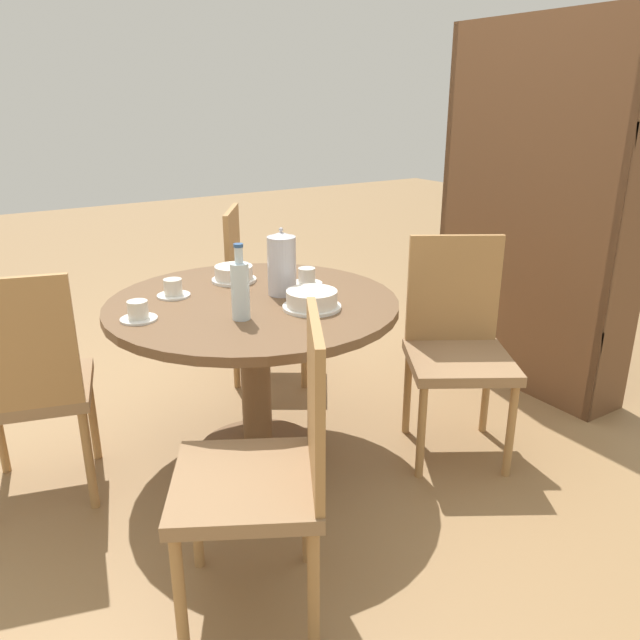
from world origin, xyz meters
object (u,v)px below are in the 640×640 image
chair_c (28,384)px  cake_second (234,274)px  cake_main (312,300)px  cup_a (307,278)px  water_bottle (240,289)px  bookshelf (534,212)px  coffee_pot (282,264)px  cup_b (173,289)px  chair_a (457,343)px  chair_b (259,290)px  cup_c (138,312)px  chair_d (269,466)px

chair_c → cake_second: (-0.12, 0.89, 0.25)m
cake_main → cake_second: cake_main is taller
cup_a → water_bottle: bearing=-60.3°
bookshelf → coffee_pot: bearing=87.1°
chair_c → cup_b: chair_c is taller
chair_a → cake_main: (-0.17, -0.62, 0.25)m
water_bottle → cake_second: water_bottle is taller
cup_b → chair_a: bearing=59.0°
chair_b → cup_c: 1.16m
chair_b → chair_c: (0.58, -1.24, 0.00)m
chair_b → cup_c: size_ratio=6.90×
cup_a → cup_c: bearing=-85.8°
chair_c → cup_a: bearing=-169.1°
coffee_pot → cake_main: bearing=1.0°
chair_b → cake_second: bearing=175.6°
water_bottle → bookshelf: bearing=93.7°
water_bottle → cake_second: bearing=157.6°
chair_c → bookshelf: size_ratio=0.50×
coffee_pot → water_bottle: 0.33m
water_bottle → chair_c: bearing=-116.1°
water_bottle → cup_b: 0.42m
bookshelf → cup_a: bookshelf is taller
cake_second → water_bottle: bearing=-22.4°
chair_b → chair_d: bearing=-173.4°
cup_a → cake_second: bearing=-131.5°
cup_a → cup_c: 0.75m
chair_c → chair_d: bearing=132.9°
chair_a → coffee_pot: bearing=179.1°
cake_main → cup_b: 0.58m
chair_b → coffee_pot: size_ratio=3.35×
cup_b → chair_b: bearing=128.9°
chair_c → cup_c: (0.15, 0.38, 0.25)m
chair_d → cake_second: bearing=-172.1°
cake_main → cup_a: bearing=151.8°
chair_d → cup_a: size_ratio=6.90×
coffee_pot → cup_b: (-0.21, -0.39, -0.10)m
cup_b → coffee_pot: bearing=61.4°
water_bottle → cup_a: 0.50m
cake_main → chair_a: bearing=74.3°
chair_b → cake_second: 0.64m
chair_d → cake_second: 1.16m
bookshelf → cup_a: (-0.13, -1.27, -0.18)m
chair_b → water_bottle: bearing=-177.4°
cake_second → cup_c: (0.27, -0.51, -0.00)m
chair_d → cup_c: 0.83m
chair_a → cup_a: chair_a is taller
coffee_pot → cake_second: bearing=-163.0°
chair_c → bookshelf: (0.23, 2.40, 0.43)m
chair_c → cup_a: size_ratio=6.90×
cake_main → cup_c: (-0.23, -0.60, -0.00)m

